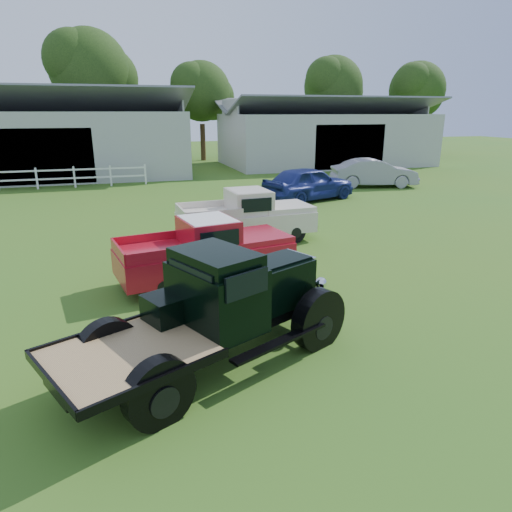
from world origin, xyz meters
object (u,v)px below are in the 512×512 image
object	(u,v)px
vintage_flatbed	(212,310)
misc_car_grey	(374,173)
red_pickup	(206,250)
white_pickup	(246,216)
misc_car_blue	(309,183)

from	to	relation	value
vintage_flatbed	misc_car_grey	distance (m)	21.04
red_pickup	misc_car_grey	distance (m)	17.55
vintage_flatbed	red_pickup	world-z (taller)	vintage_flatbed
white_pickup	misc_car_blue	xyz separation A→B (m)	(5.00, 6.29, -0.02)
red_pickup	misc_car_blue	distance (m)	11.96
red_pickup	misc_car_grey	size ratio (longest dim) A/B	0.95
vintage_flatbed	white_pickup	size ratio (longest dim) A/B	1.10
white_pickup	vintage_flatbed	bearing A→B (deg)	-113.03
white_pickup	misc_car_blue	world-z (taller)	white_pickup
red_pickup	white_pickup	bearing A→B (deg)	48.83
red_pickup	misc_car_blue	xyz separation A→B (m)	(7.03, 9.67, -0.00)
vintage_flatbed	red_pickup	xyz separation A→B (m)	(0.67, 4.06, -0.18)
vintage_flatbed	red_pickup	size ratio (longest dim) A/B	1.12
white_pickup	misc_car_grey	world-z (taller)	white_pickup
red_pickup	misc_car_grey	xyz separation A→B (m)	(12.36, 12.47, -0.04)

